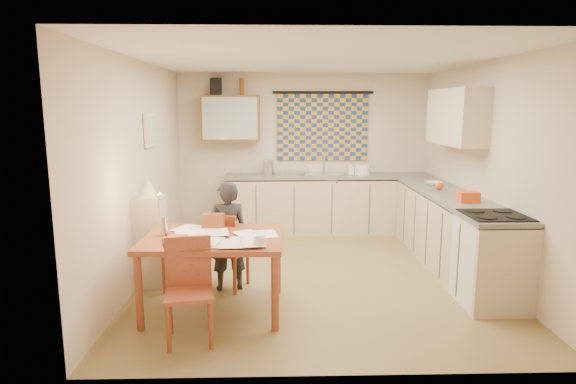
{
  "coord_description": "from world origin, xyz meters",
  "views": [
    {
      "loc": [
        -0.46,
        -5.53,
        1.97
      ],
      "look_at": [
        -0.31,
        0.2,
        0.96
      ],
      "focal_mm": 30.0,
      "sensor_mm": 36.0,
      "label": 1
    }
  ],
  "objects_px": {
    "counter_right": "(451,232)",
    "dining_table": "(215,273)",
    "counter_back": "(330,204)",
    "shelf_stand": "(151,242)",
    "person": "(228,236)",
    "stove": "(492,260)",
    "chair_far": "(227,265)"
  },
  "relations": [
    {
      "from": "dining_table",
      "to": "chair_far",
      "type": "bearing_deg",
      "value": 85.95
    },
    {
      "from": "person",
      "to": "shelf_stand",
      "type": "relative_size",
      "value": 1.18
    },
    {
      "from": "person",
      "to": "stove",
      "type": "bearing_deg",
      "value": 157.83
    },
    {
      "from": "counter_back",
      "to": "chair_far",
      "type": "xyz_separation_m",
      "value": [
        -1.4,
        -2.4,
        -0.19
      ]
    },
    {
      "from": "dining_table",
      "to": "shelf_stand",
      "type": "relative_size",
      "value": 1.34
    },
    {
      "from": "counter_back",
      "to": "shelf_stand",
      "type": "height_order",
      "value": "shelf_stand"
    },
    {
      "from": "counter_right",
      "to": "dining_table",
      "type": "relative_size",
      "value": 2.18
    },
    {
      "from": "counter_right",
      "to": "dining_table",
      "type": "distance_m",
      "value": 3.0
    },
    {
      "from": "stove",
      "to": "dining_table",
      "type": "xyz_separation_m",
      "value": [
        -2.76,
        -0.07,
        -0.09
      ]
    },
    {
      "from": "chair_far",
      "to": "person",
      "type": "xyz_separation_m",
      "value": [
        0.02,
        -0.03,
        0.33
      ]
    },
    {
      "from": "counter_back",
      "to": "chair_far",
      "type": "relative_size",
      "value": 3.84
    },
    {
      "from": "counter_back",
      "to": "dining_table",
      "type": "relative_size",
      "value": 2.43
    },
    {
      "from": "dining_table",
      "to": "chair_far",
      "type": "relative_size",
      "value": 1.58
    },
    {
      "from": "counter_right",
      "to": "dining_table",
      "type": "height_order",
      "value": "counter_right"
    },
    {
      "from": "chair_far",
      "to": "shelf_stand",
      "type": "relative_size",
      "value": 0.85
    },
    {
      "from": "person",
      "to": "shelf_stand",
      "type": "xyz_separation_m",
      "value": [
        -0.86,
        0.12,
        -0.09
      ]
    },
    {
      "from": "counter_right",
      "to": "stove",
      "type": "bearing_deg",
      "value": -90.0
    },
    {
      "from": "chair_far",
      "to": "dining_table",
      "type": "bearing_deg",
      "value": 105.53
    },
    {
      "from": "dining_table",
      "to": "shelf_stand",
      "type": "height_order",
      "value": "shelf_stand"
    },
    {
      "from": "stove",
      "to": "chair_far",
      "type": "bearing_deg",
      "value": 169.06
    },
    {
      "from": "counter_back",
      "to": "counter_right",
      "type": "relative_size",
      "value": 1.12
    },
    {
      "from": "counter_right",
      "to": "dining_table",
      "type": "xyz_separation_m",
      "value": [
        -2.76,
        -1.19,
        -0.07
      ]
    },
    {
      "from": "counter_right",
      "to": "dining_table",
      "type": "bearing_deg",
      "value": -156.67
    },
    {
      "from": "chair_far",
      "to": "person",
      "type": "bearing_deg",
      "value": 142.31
    },
    {
      "from": "counter_right",
      "to": "stove",
      "type": "relative_size",
      "value": 3.17
    },
    {
      "from": "counter_back",
      "to": "counter_right",
      "type": "bearing_deg",
      "value": -54.2
    },
    {
      "from": "counter_back",
      "to": "stove",
      "type": "xyz_separation_m",
      "value": [
        1.3,
        -2.92,
        0.01
      ]
    },
    {
      "from": "counter_back",
      "to": "person",
      "type": "distance_m",
      "value": 2.8
    },
    {
      "from": "counter_right",
      "to": "shelf_stand",
      "type": "xyz_separation_m",
      "value": [
        -3.54,
        -0.51,
        0.05
      ]
    },
    {
      "from": "person",
      "to": "shelf_stand",
      "type": "distance_m",
      "value": 0.88
    },
    {
      "from": "dining_table",
      "to": "chair_far",
      "type": "distance_m",
      "value": 0.6
    },
    {
      "from": "counter_back",
      "to": "person",
      "type": "xyz_separation_m",
      "value": [
        -1.38,
        -2.43,
        0.15
      ]
    }
  ]
}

